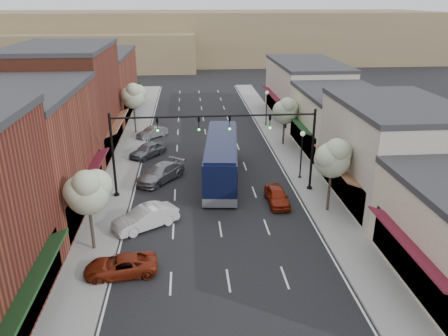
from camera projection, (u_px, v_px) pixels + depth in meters
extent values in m
plane|color=black|center=(223.00, 244.00, 28.79)|extent=(160.00, 160.00, 0.00)
cube|color=gray|center=(128.00, 154.00, 45.26)|extent=(2.80, 73.00, 0.15)
cube|color=gray|center=(287.00, 149.00, 46.58)|extent=(2.80, 73.00, 0.15)
cube|color=gray|center=(141.00, 153.00, 45.37)|extent=(0.25, 73.00, 0.17)
cube|color=gray|center=(274.00, 149.00, 46.47)|extent=(0.25, 73.00, 0.17)
cube|color=black|center=(17.00, 315.00, 19.98)|extent=(0.60, 11.90, 2.60)
cube|color=#173A19|center=(30.00, 287.00, 19.50)|extent=(1.07, 9.80, 0.49)
cube|color=brown|center=(19.00, 156.00, 31.59)|extent=(9.00, 14.00, 9.00)
cube|color=#2D2D30|center=(8.00, 91.00, 29.87)|extent=(9.20, 14.10, 0.40)
cube|color=black|center=(83.00, 190.00, 32.97)|extent=(0.60, 11.90, 2.60)
cube|color=maroon|center=(92.00, 171.00, 32.49)|extent=(1.07, 9.80, 0.49)
cube|color=maroon|center=(66.00, 102.00, 44.30)|extent=(9.00, 14.00, 10.50)
cube|color=#2D2D30|center=(59.00, 47.00, 42.32)|extent=(9.20, 14.10, 0.40)
cube|color=black|center=(112.00, 136.00, 45.96)|extent=(0.60, 11.90, 2.60)
cube|color=#915F42|center=(118.00, 122.00, 45.48)|extent=(1.07, 9.80, 0.49)
cube|color=brown|center=(97.00, 85.00, 59.60)|extent=(9.00, 18.00, 8.00)
cube|color=#2D2D30|center=(94.00, 54.00, 58.07)|extent=(9.20, 18.10, 0.40)
cube|color=black|center=(129.00, 102.00, 60.81)|extent=(0.60, 15.30, 2.60)
cube|color=#173A19|center=(134.00, 91.00, 60.33)|extent=(1.07, 12.60, 0.49)
cube|color=black|center=(419.00, 268.00, 23.43)|extent=(0.60, 10.20, 2.60)
cube|color=maroon|center=(409.00, 245.00, 22.82)|extent=(1.07, 8.40, 0.49)
cube|color=beige|center=(392.00, 154.00, 34.07)|extent=(8.00, 12.00, 7.50)
cube|color=#2D2D30|center=(400.00, 105.00, 32.63)|extent=(8.20, 12.10, 0.40)
cube|color=black|center=(343.00, 181.00, 34.56)|extent=(0.60, 10.20, 2.60)
cube|color=#915F42|center=(335.00, 164.00, 33.95)|extent=(1.07, 8.40, 0.49)
cube|color=beige|center=(340.00, 123.00, 45.48)|extent=(8.00, 12.00, 6.00)
cube|color=#2D2D30|center=(343.00, 92.00, 44.31)|extent=(8.20, 12.10, 0.40)
cube|color=black|center=(305.00, 136.00, 45.70)|extent=(0.60, 10.20, 2.60)
cube|color=#173A19|center=(298.00, 123.00, 45.09)|extent=(1.07, 8.40, 0.49)
cube|color=beige|center=(306.00, 91.00, 58.29)|extent=(8.00, 16.00, 7.00)
cube|color=#2D2D30|center=(308.00, 63.00, 56.94)|extent=(8.20, 16.10, 0.40)
cube|color=black|center=(278.00, 106.00, 58.69)|extent=(0.60, 13.60, 2.60)
cube|color=maroon|center=(273.00, 95.00, 58.08)|extent=(1.07, 11.20, 0.49)
cube|color=#7A6647|center=(194.00, 36.00, 110.10)|extent=(120.00, 30.00, 12.00)
cube|color=#7A6647|center=(83.00, 51.00, 97.73)|extent=(50.00, 20.00, 8.00)
cylinder|color=black|center=(309.00, 189.00, 36.78)|extent=(0.44, 0.44, 0.30)
cylinder|color=black|center=(312.00, 151.00, 35.56)|extent=(0.20, 0.20, 7.00)
cylinder|color=black|center=(265.00, 115.00, 34.12)|extent=(8.00, 0.14, 0.14)
imported|color=black|center=(270.00, 122.00, 34.37)|extent=(0.18, 0.46, 1.10)
sphere|color=#19E533|center=(270.00, 128.00, 34.41)|extent=(0.18, 0.18, 0.18)
imported|color=black|center=(230.00, 123.00, 34.12)|extent=(0.18, 0.46, 1.10)
sphere|color=#19E533|center=(230.00, 129.00, 34.16)|extent=(0.18, 0.18, 0.18)
cylinder|color=black|center=(117.00, 195.00, 35.52)|extent=(0.44, 0.44, 0.30)
cylinder|color=black|center=(113.00, 157.00, 34.30)|extent=(0.20, 0.20, 7.00)
cylinder|color=black|center=(162.00, 117.00, 33.49)|extent=(8.00, 0.14, 0.14)
imported|color=black|center=(157.00, 125.00, 33.67)|extent=(0.18, 0.46, 1.10)
sphere|color=#19E533|center=(158.00, 131.00, 33.72)|extent=(0.18, 0.18, 0.18)
imported|color=black|center=(199.00, 124.00, 33.93)|extent=(0.18, 0.46, 1.10)
sphere|color=#19E533|center=(199.00, 130.00, 33.97)|extent=(0.18, 0.18, 0.18)
cylinder|color=#47382B|center=(329.00, 189.00, 32.47)|extent=(0.20, 0.20, 3.71)
sphere|color=#AABB90|center=(332.00, 160.00, 31.63)|extent=(2.60, 2.60, 2.60)
sphere|color=#AABB90|center=(338.00, 153.00, 31.78)|extent=(2.00, 2.00, 2.00)
sphere|color=#AABB90|center=(328.00, 157.00, 31.19)|extent=(1.90, 1.90, 1.90)
sphere|color=#AABB90|center=(337.00, 150.00, 30.83)|extent=(1.70, 1.70, 1.70)
cylinder|color=#47382B|center=(284.00, 131.00, 47.39)|extent=(0.20, 0.20, 3.33)
sphere|color=#AABB90|center=(285.00, 112.00, 46.63)|extent=(2.60, 2.60, 2.60)
sphere|color=#AABB90|center=(289.00, 108.00, 46.80)|extent=(2.00, 2.00, 2.00)
sphere|color=#AABB90|center=(282.00, 110.00, 46.21)|extent=(1.90, 1.90, 1.90)
sphere|color=#AABB90|center=(287.00, 106.00, 45.87)|extent=(1.70, 1.70, 1.70)
cylinder|color=#47382B|center=(92.00, 226.00, 27.49)|extent=(0.20, 0.20, 3.52)
sphere|color=#AABB90|center=(88.00, 194.00, 26.69)|extent=(2.60, 2.60, 2.60)
sphere|color=#AABB90|center=(96.00, 185.00, 26.85)|extent=(2.00, 2.00, 2.00)
sphere|color=#AABB90|center=(79.00, 191.00, 26.26)|extent=(1.90, 1.90, 1.90)
sphere|color=#AABB90|center=(86.00, 184.00, 25.91)|extent=(1.70, 1.70, 1.70)
cylinder|color=#47382B|center=(135.00, 118.00, 51.56)|extent=(0.20, 0.20, 3.84)
sphere|color=#AABB90|center=(133.00, 98.00, 50.68)|extent=(2.60, 2.60, 2.60)
sphere|color=#AABB90|center=(138.00, 93.00, 50.82)|extent=(2.00, 2.00, 2.00)
sphere|color=#AABB90|center=(129.00, 95.00, 50.24)|extent=(1.90, 1.90, 1.90)
sphere|color=#AABB90|center=(133.00, 90.00, 49.87)|extent=(1.70, 1.70, 1.70)
cylinder|color=black|center=(300.00, 178.00, 39.11)|extent=(0.28, 0.28, 0.20)
cylinder|color=black|center=(301.00, 158.00, 38.41)|extent=(0.12, 0.12, 4.00)
sphere|color=white|center=(303.00, 134.00, 37.60)|extent=(0.44, 0.44, 0.44)
cylinder|color=black|center=(266.00, 125.00, 55.34)|extent=(0.28, 0.28, 0.20)
cylinder|color=black|center=(266.00, 110.00, 54.65)|extent=(0.12, 0.12, 4.00)
sphere|color=white|center=(267.00, 93.00, 53.84)|extent=(0.44, 0.44, 0.44)
cube|color=black|center=(221.00, 158.00, 38.36)|extent=(3.90, 12.51, 3.14)
cube|color=#595B60|center=(221.00, 173.00, 38.89)|extent=(3.92, 12.53, 0.72)
cube|color=black|center=(221.00, 153.00, 38.20)|extent=(3.86, 11.53, 1.13)
cube|color=black|center=(221.00, 140.00, 37.77)|extent=(3.64, 12.00, 0.26)
cube|color=black|center=(220.00, 178.00, 32.45)|extent=(2.13, 0.30, 1.23)
cylinder|color=black|center=(205.00, 194.00, 34.92)|extent=(0.43, 1.09, 1.07)
cylinder|color=black|center=(235.00, 194.00, 34.88)|extent=(0.43, 1.09, 1.07)
cylinder|color=black|center=(210.00, 158.00, 42.55)|extent=(0.43, 1.09, 1.07)
cylinder|color=black|center=(235.00, 159.00, 42.51)|extent=(0.43, 1.09, 1.07)
cylinder|color=black|center=(209.00, 164.00, 41.21)|extent=(0.43, 1.09, 1.07)
cylinder|color=black|center=(235.00, 164.00, 41.18)|extent=(0.43, 1.09, 1.07)
imported|color=maroon|center=(277.00, 196.00, 34.20)|extent=(1.62, 3.91, 1.32)
imported|color=maroon|center=(121.00, 266.00, 25.42)|extent=(4.45, 2.48, 1.18)
imported|color=silver|center=(145.00, 218.00, 30.58)|extent=(4.81, 3.90, 1.54)
imported|color=gray|center=(161.00, 173.00, 38.48)|extent=(4.74, 5.36, 1.49)
imported|color=slate|center=(148.00, 150.00, 44.36)|extent=(4.03, 4.45, 1.47)
imported|color=gray|center=(152.00, 132.00, 50.43)|extent=(3.65, 3.54, 1.24)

